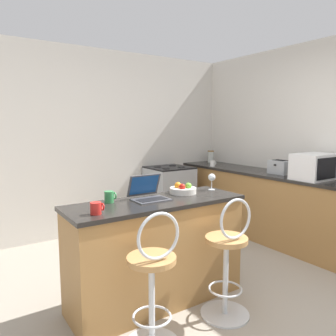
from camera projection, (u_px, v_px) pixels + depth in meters
The scene contains 16 objects.
ground_plane at pixel (241, 314), 2.70m from camera, with size 20.00×20.00×0.00m, color gray.
wall_back at pixel (107, 142), 4.74m from camera, with size 12.00×0.06×2.60m.
breakfast_bar at pixel (157, 251), 2.85m from camera, with size 1.56×0.54×0.91m.
counter_right at pixel (270, 206), 4.45m from camera, with size 0.62×3.19×0.91m.
bar_stool_near at pixel (153, 285), 2.23m from camera, with size 0.40×0.40×1.00m.
bar_stool_far at pixel (227, 262), 2.62m from camera, with size 0.40×0.40×1.00m.
laptop at pixel (148, 193), 2.83m from camera, with size 0.30×0.27×0.21m.
microwave at pixel (315, 167), 3.84m from camera, with size 0.51×0.36×0.30m.
toaster at pixel (280, 167), 4.28m from camera, with size 0.22×0.26×0.18m.
stove_range at pixel (169, 196), 5.04m from camera, with size 0.62×0.61×0.92m.
mug_white at pixel (213, 163), 5.04m from camera, with size 0.09×0.07×0.09m.
fruit_bowl at pixel (183, 190), 3.07m from camera, with size 0.25×0.25×0.11m.
mug_red at pixel (96, 208), 2.36m from camera, with size 0.10×0.08×0.09m.
wine_glass_tall at pixel (212, 178), 3.23m from camera, with size 0.07×0.07×0.16m.
storage_jar at pixel (211, 156), 5.58m from camera, with size 0.11×0.11×0.20m.
mug_green at pixel (109, 197), 2.71m from camera, with size 0.10×0.08×0.10m.
Camera 1 is at (-1.90, -1.75, 1.55)m, focal length 35.00 mm.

